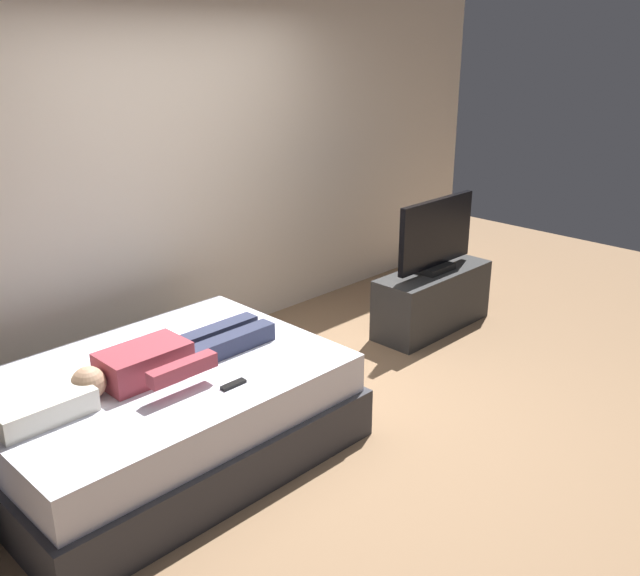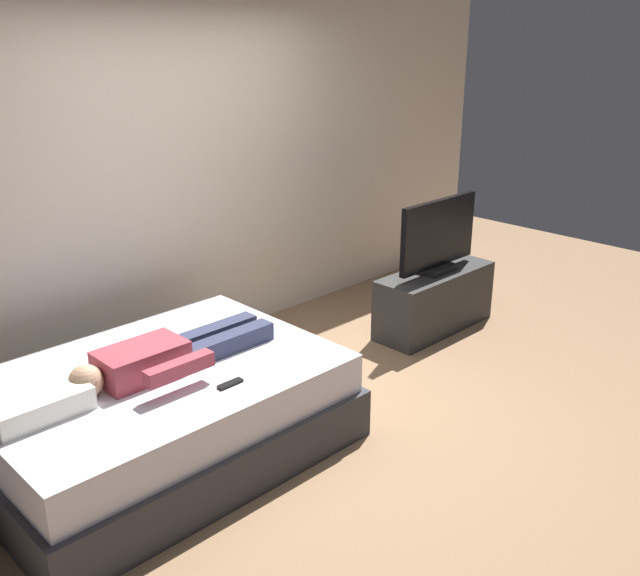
{
  "view_description": "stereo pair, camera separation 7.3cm",
  "coord_description": "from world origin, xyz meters",
  "px_view_note": "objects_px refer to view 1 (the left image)",
  "views": [
    {
      "loc": [
        -2.84,
        -2.72,
        2.36
      ],
      "look_at": [
        0.36,
        0.43,
        0.69
      ],
      "focal_mm": 39.8,
      "sensor_mm": 36.0,
      "label": 1
    },
    {
      "loc": [
        -2.79,
        -2.77,
        2.36
      ],
      "look_at": [
        0.36,
        0.43,
        0.69
      ],
      "focal_mm": 39.8,
      "sensor_mm": 36.0,
      "label": 2
    }
  ],
  "objects_px": {
    "person": "(166,358)",
    "tv_stand": "(432,299)",
    "pillow": "(39,405)",
    "remote": "(233,384)",
    "bed": "(162,413)",
    "tv": "(436,237)"
  },
  "relations": [
    {
      "from": "tv_stand",
      "to": "pillow",
      "type": "bearing_deg",
      "value": 179.74
    },
    {
      "from": "pillow",
      "to": "remote",
      "type": "xyz_separation_m",
      "value": [
        0.87,
        -0.45,
        -0.05
      ]
    },
    {
      "from": "remote",
      "to": "pillow",
      "type": "bearing_deg",
      "value": 152.76
    },
    {
      "from": "pillow",
      "to": "person",
      "type": "distance_m",
      "value": 0.72
    },
    {
      "from": "person",
      "to": "tv_stand",
      "type": "xyz_separation_m",
      "value": [
        2.57,
        0.03,
        -0.37
      ]
    },
    {
      "from": "tv_stand",
      "to": "tv",
      "type": "height_order",
      "value": "tv"
    },
    {
      "from": "bed",
      "to": "tv_stand",
      "type": "xyz_separation_m",
      "value": [
        2.59,
        -0.01,
        -0.01
      ]
    },
    {
      "from": "pillow",
      "to": "tv",
      "type": "bearing_deg",
      "value": -0.26
    },
    {
      "from": "person",
      "to": "tv_stand",
      "type": "distance_m",
      "value": 2.59
    },
    {
      "from": "pillow",
      "to": "person",
      "type": "bearing_deg",
      "value": -3.36
    },
    {
      "from": "bed",
      "to": "tv_stand",
      "type": "bearing_deg",
      "value": -0.32
    },
    {
      "from": "bed",
      "to": "pillow",
      "type": "bearing_deg",
      "value": 180.0
    },
    {
      "from": "bed",
      "to": "person",
      "type": "relative_size",
      "value": 1.6
    },
    {
      "from": "bed",
      "to": "person",
      "type": "distance_m",
      "value": 0.36
    },
    {
      "from": "person",
      "to": "remote",
      "type": "xyz_separation_m",
      "value": [
        0.15,
        -0.4,
        -0.07
      ]
    },
    {
      "from": "bed",
      "to": "person",
      "type": "bearing_deg",
      "value": -55.53
    },
    {
      "from": "remote",
      "to": "tv",
      "type": "distance_m",
      "value": 2.46
    },
    {
      "from": "remote",
      "to": "tv",
      "type": "xyz_separation_m",
      "value": [
        2.41,
        0.43,
        0.24
      ]
    },
    {
      "from": "person",
      "to": "tv",
      "type": "xyz_separation_m",
      "value": [
        2.57,
        0.03,
        0.16
      ]
    },
    {
      "from": "pillow",
      "to": "tv",
      "type": "distance_m",
      "value": 3.29
    },
    {
      "from": "bed",
      "to": "tv_stand",
      "type": "height_order",
      "value": "bed"
    },
    {
      "from": "tv_stand",
      "to": "tv",
      "type": "relative_size",
      "value": 1.25
    }
  ]
}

